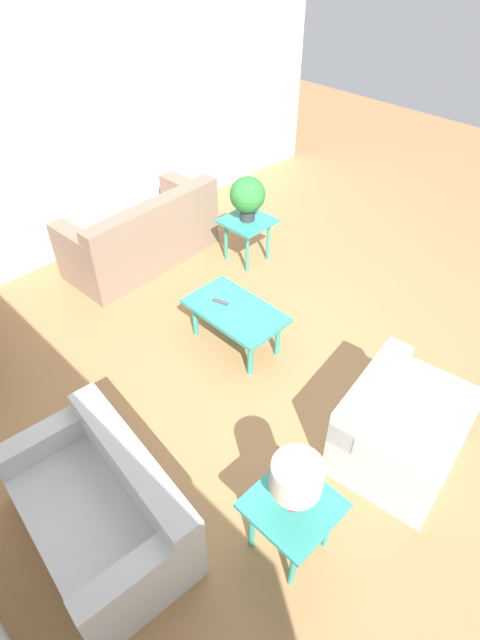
% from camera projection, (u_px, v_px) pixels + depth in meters
% --- Properties ---
extents(ground_plane, '(14.00, 14.00, 0.00)m').
position_uv_depth(ground_plane, '(289.00, 353.00, 4.79)').
color(ground_plane, '#A87A4C').
extents(wall_right, '(0.12, 7.20, 2.70)m').
position_uv_depth(wall_right, '(88.00, 129.00, 5.53)').
color(wall_right, silver).
rests_on(wall_right, ground_plane).
extents(sofa, '(0.90, 1.81, 0.85)m').
position_uv_depth(sofa, '(143.00, 237.00, 5.76)').
color(sofa, gray).
rests_on(sofa, ground_plane).
extents(armchair, '(0.92, 1.06, 0.70)m').
position_uv_depth(armchair, '(397.00, 430.00, 3.77)').
color(armchair, silver).
rests_on(armchair, ground_plane).
extents(loveseat, '(1.41, 0.92, 0.70)m').
position_uv_depth(loveseat, '(104.00, 509.00, 3.30)').
color(loveseat, silver).
rests_on(loveseat, ground_plane).
extents(coffee_table, '(0.94, 0.55, 0.44)m').
position_uv_depth(coffee_table, '(235.00, 314.00, 4.64)').
color(coffee_table, teal).
rests_on(coffee_table, ground_plane).
extents(side_table_plant, '(0.52, 0.52, 0.53)m').
position_uv_depth(side_table_plant, '(247.00, 226.00, 5.71)').
color(side_table_plant, teal).
rests_on(side_table_plant, ground_plane).
extents(side_table_lamp, '(0.52, 0.52, 0.53)m').
position_uv_depth(side_table_lamp, '(292.00, 511.00, 3.11)').
color(side_table_lamp, teal).
rests_on(side_table_lamp, ground_plane).
extents(potted_plant, '(0.40, 0.40, 0.51)m').
position_uv_depth(potted_plant, '(248.00, 196.00, 5.46)').
color(potted_plant, '#333338').
rests_on(potted_plant, side_table_plant).
extents(table_lamp, '(0.31, 0.31, 0.41)m').
position_uv_depth(table_lamp, '(297.00, 479.00, 2.87)').
color(table_lamp, red).
rests_on(table_lamp, side_table_lamp).
extents(remote_control, '(0.16, 0.08, 0.02)m').
position_uv_depth(remote_control, '(221.00, 302.00, 4.67)').
color(remote_control, '#4C4C51').
rests_on(remote_control, coffee_table).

